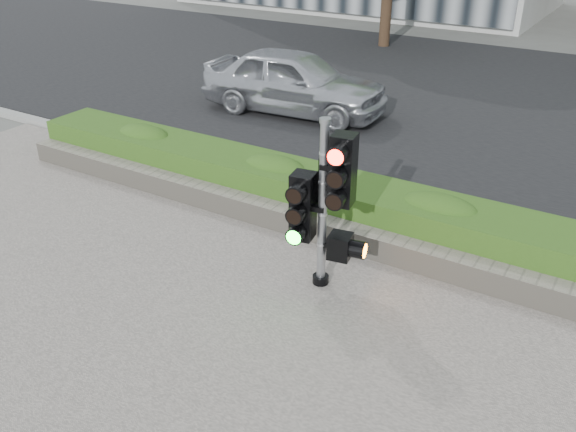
{
  "coord_description": "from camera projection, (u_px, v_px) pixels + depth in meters",
  "views": [
    {
      "loc": [
        3.63,
        -4.94,
        4.46
      ],
      "look_at": [
        0.24,
        0.6,
        1.05
      ],
      "focal_mm": 38.0,
      "sensor_mm": 36.0,
      "label": 1
    }
  ],
  "objects": [
    {
      "name": "car_silver",
      "position": [
        294.0,
        81.0,
        13.83
      ],
      "size": [
        4.38,
        2.04,
        1.45
      ],
      "primitive_type": "imported",
      "rotation": [
        0.0,
        0.0,
        1.65
      ],
      "color": "silver",
      "rests_on": "road"
    },
    {
      "name": "stone_wall",
      "position": [
        321.0,
        229.0,
        8.82
      ],
      "size": [
        12.0,
        0.32,
        0.34
      ],
      "primitive_type": "cube",
      "color": "gray",
      "rests_on": "sidewalk"
    },
    {
      "name": "ground",
      "position": [
        246.0,
        306.0,
        7.48
      ],
      "size": [
        120.0,
        120.0,
        0.0
      ],
      "primitive_type": "plane",
      "color": "#51514C",
      "rests_on": "ground"
    },
    {
      "name": "hedge",
      "position": [
        342.0,
        201.0,
        9.23
      ],
      "size": [
        12.0,
        1.0,
        0.68
      ],
      "primitive_type": "cube",
      "color": "#59972E",
      "rests_on": "sidewalk"
    },
    {
      "name": "curb",
      "position": [
        358.0,
        204.0,
        9.83
      ],
      "size": [
        60.0,
        0.25,
        0.12
      ],
      "primitive_type": "cube",
      "color": "gray",
      "rests_on": "ground"
    },
    {
      "name": "traffic_signal",
      "position": [
        326.0,
        197.0,
        7.34
      ],
      "size": [
        0.8,
        0.63,
        2.22
      ],
      "rotation": [
        0.0,
        0.0,
        0.17
      ],
      "color": "black",
      "rests_on": "sidewalk"
    },
    {
      "name": "road",
      "position": [
        478.0,
        100.0,
        15.02
      ],
      "size": [
        60.0,
        13.0,
        0.02
      ],
      "primitive_type": "cube",
      "color": "black",
      "rests_on": "ground"
    }
  ]
}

